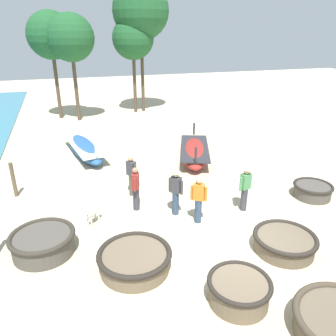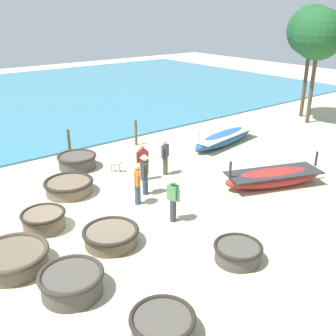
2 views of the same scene
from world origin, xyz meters
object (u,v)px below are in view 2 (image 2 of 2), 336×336
object	(u,v)px
coracle_weathered	(111,236)
mooring_post_mid_beach	(69,144)
coracle_tilted	(13,258)
fisherman_hauling	(145,172)
mooring_post_shoreline	(136,133)
tree_right_mid	(312,31)
coracle_front_right	(44,220)
coracle_center	(163,325)
coracle_far_right	(72,282)
tree_left_mid	(319,35)
coracle_nearest	(69,186)
coracle_front_left	(238,252)
fisherman_crouching	(143,162)
long_boat_green_hull	(224,138)
fisherman_with_hat	(165,156)
dog	(116,164)
fisherman_standing_left	(137,184)
fisherman_standing_right	(173,196)
long_boat_blue_hull	(273,177)
coracle_far_left	(77,161)

from	to	relation	value
coracle_weathered	mooring_post_mid_beach	world-z (taller)	mooring_post_mid_beach
coracle_tilted	fisherman_hauling	size ratio (longest dim) A/B	1.22
mooring_post_shoreline	tree_right_mid	world-z (taller)	tree_right_mid
coracle_front_right	coracle_center	distance (m)	6.10
coracle_far_right	coracle_center	world-z (taller)	coracle_far_right
coracle_center	tree_left_mid	distance (m)	20.49
fisherman_hauling	mooring_post_mid_beach	xyz separation A→B (m)	(-5.49, -0.59, -0.22)
coracle_center	fisherman_hauling	world-z (taller)	fisherman_hauling
fisherman_hauling	tree_left_mid	xyz separation A→B (m)	(-2.13, 14.17, 4.39)
coracle_nearest	coracle_front_left	size ratio (longest dim) A/B	1.36
fisherman_crouching	coracle_front_left	bearing A→B (deg)	-10.17
long_boat_green_hull	fisherman_with_hat	world-z (taller)	fisherman_with_hat
coracle_weathered	dog	size ratio (longest dim) A/B	3.24
coracle_front_right	fisherman_hauling	distance (m)	4.19
tree_right_mid	mooring_post_mid_beach	bearing A→B (deg)	-97.79
coracle_center	mooring_post_mid_beach	distance (m)	12.10
fisherman_crouching	mooring_post_mid_beach	distance (m)	4.50
coracle_front_right	fisherman_with_hat	distance (m)	6.11
mooring_post_mid_beach	coracle_weathered	bearing A→B (deg)	-16.42
coracle_weathered	coracle_tilted	distance (m)	2.86
fisherman_standing_left	coracle_nearest	bearing A→B (deg)	-146.74
coracle_center	tree_left_mid	xyz separation A→B (m)	(-8.29, 18.04, 5.05)
fisherman_standing_right	mooring_post_shoreline	xyz separation A→B (m)	(-7.58, 3.58, -0.29)
coracle_tilted	fisherman_with_hat	size ratio (longest dim) A/B	1.30
long_boat_green_hull	mooring_post_shoreline	size ratio (longest dim) A/B	3.67
long_boat_blue_hull	mooring_post_mid_beach	bearing A→B (deg)	-147.27
long_boat_blue_hull	fisherman_hauling	size ratio (longest dim) A/B	2.66
coracle_front_right	coracle_far_left	distance (m)	5.37
fisherman_with_hat	dog	distance (m)	2.27
fisherman_standing_right	tree_right_mid	world-z (taller)	tree_right_mid
coracle_front_right	dog	size ratio (longest dim) A/B	2.69
coracle_tilted	tree_right_mid	world-z (taller)	tree_right_mid
coracle_nearest	fisherman_standing_right	distance (m)	4.69
coracle_weathered	coracle_nearest	xyz separation A→B (m)	(-4.16, 0.55, 0.02)
coracle_front_right	coracle_far_right	world-z (taller)	coracle_far_right
coracle_weathered	coracle_far_left	size ratio (longest dim) A/B	0.99
coracle_center	coracle_nearest	size ratio (longest dim) A/B	0.78
coracle_weathered	fisherman_hauling	distance (m)	3.69
fisherman_crouching	coracle_weathered	bearing A→B (deg)	-46.42
coracle_front_left	tree_left_mid	bearing A→B (deg)	116.81
fisherman_crouching	fisherman_hauling	world-z (taller)	fisherman_hauling
coracle_far_right	tree_left_mid	xyz separation A→B (m)	(-5.73, 19.00, 5.00)
fisherman_with_hat	mooring_post_shoreline	size ratio (longest dim) A/B	1.17
long_boat_green_hull	fisherman_crouching	distance (m)	6.28
coracle_weathered	fisherman_standing_left	bearing A→B (deg)	128.30
coracle_far_right	mooring_post_shoreline	size ratio (longest dim) A/B	1.25
coracle_far_left	mooring_post_mid_beach	bearing A→B (deg)	168.77
coracle_front_right	dog	xyz separation A→B (m)	(-2.74, 4.43, 0.04)
fisherman_standing_left	fisherman_hauling	distance (m)	0.88
coracle_far_right	tree_left_mid	bearing A→B (deg)	106.77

